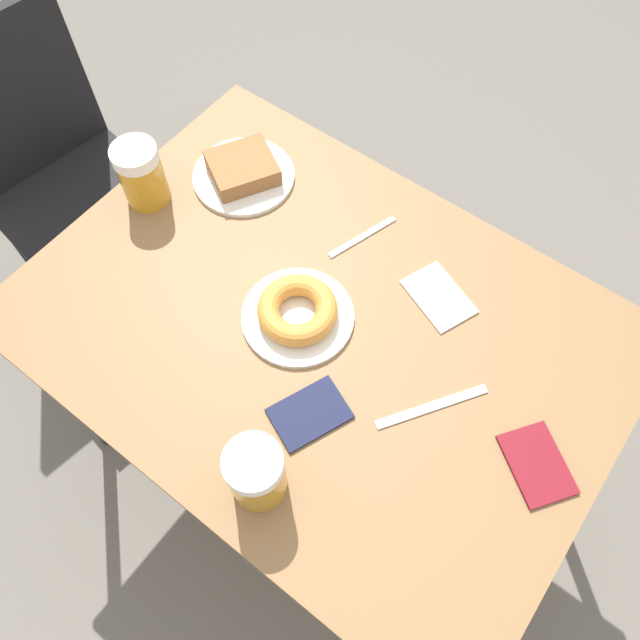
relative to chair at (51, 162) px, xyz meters
name	(u,v)px	position (x,y,z in m)	size (l,w,h in m)	color
ground_plane	(320,446)	(-0.05, -0.90, -0.53)	(8.00, 8.00, 0.00)	#666059
table	(320,340)	(-0.05, -0.90, 0.14)	(0.78, 1.08, 0.73)	olive
chair	(51,162)	(0.00, 0.00, 0.00)	(0.45, 0.45, 0.88)	black
plate_with_cake	(243,171)	(0.14, -0.56, 0.22)	(0.21, 0.21, 0.05)	white
plate_with_donut	(298,312)	(-0.06, -0.86, 0.22)	(0.21, 0.21, 0.05)	white
beer_mug_left	(256,473)	(-0.34, -1.00, 0.27)	(0.09, 0.09, 0.14)	#C68C23
beer_mug_center	(141,174)	(-0.02, -0.44, 0.27)	(0.09, 0.09, 0.14)	#C68C23
napkin_folded	(439,297)	(0.13, -1.04, 0.20)	(0.13, 0.15, 0.00)	white
fork	(362,237)	(0.16, -0.85, 0.20)	(0.16, 0.06, 0.00)	silver
knife	(432,407)	(-0.06, -1.15, 0.20)	(0.18, 0.13, 0.00)	silver
passport_near_edge	(537,464)	(-0.04, -1.34, 0.20)	(0.14, 0.15, 0.01)	maroon
passport_far_edge	(310,413)	(-0.20, -0.99, 0.20)	(0.15, 0.13, 0.01)	#141938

